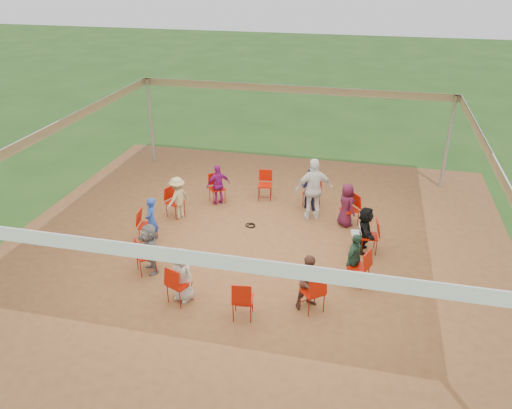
% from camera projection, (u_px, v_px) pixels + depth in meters
% --- Properties ---
extents(ground, '(80.00, 80.00, 0.00)m').
position_uv_depth(ground, '(256.00, 246.00, 12.93)').
color(ground, '#234916').
rests_on(ground, ground).
extents(dirt_patch, '(13.00, 13.00, 0.00)m').
position_uv_depth(dirt_patch, '(256.00, 246.00, 12.93)').
color(dirt_patch, brown).
rests_on(dirt_patch, ground).
extents(tent, '(10.33, 10.33, 3.00)m').
position_uv_depth(tent, '(256.00, 161.00, 11.87)').
color(tent, '#B2B2B7').
rests_on(tent, ground).
extents(chair_0, '(0.49, 0.48, 0.90)m').
position_uv_depth(chair_0, '(369.00, 236.00, 12.49)').
color(chair_0, '#B01202').
rests_on(chair_0, ground).
extents(chair_1, '(0.60, 0.60, 0.90)m').
position_uv_depth(chair_1, '(350.00, 210.00, 13.79)').
color(chair_1, '#B01202').
rests_on(chair_1, ground).
extents(chair_2, '(0.56, 0.57, 0.90)m').
position_uv_depth(chair_2, '(312.00, 193.00, 14.80)').
color(chair_2, '#B01202').
rests_on(chair_2, ground).
extents(chair_3, '(0.48, 0.49, 0.90)m').
position_uv_depth(chair_3, '(265.00, 185.00, 15.27)').
color(chair_3, '#B01202').
rests_on(chair_3, ground).
extents(chair_4, '(0.60, 0.60, 0.90)m').
position_uv_depth(chair_4, '(217.00, 189.00, 15.05)').
color(chair_4, '#B01202').
rests_on(chair_4, ground).
extents(chair_5, '(0.57, 0.56, 0.90)m').
position_uv_depth(chair_5, '(175.00, 202.00, 14.21)').
color(chair_5, '#B01202').
rests_on(chair_5, ground).
extents(chair_6, '(0.49, 0.48, 0.90)m').
position_uv_depth(chair_6, '(148.00, 226.00, 12.98)').
color(chair_6, '#B01202').
rests_on(chair_6, ground).
extents(chair_7, '(0.60, 0.60, 0.90)m').
position_uv_depth(chair_7, '(146.00, 256.00, 11.68)').
color(chair_7, '#B01202').
rests_on(chair_7, ground).
extents(chair_8, '(0.56, 0.57, 0.90)m').
position_uv_depth(chair_8, '(179.00, 284.00, 10.66)').
color(chair_8, '#B01202').
rests_on(chair_8, ground).
extents(chair_9, '(0.48, 0.49, 0.90)m').
position_uv_depth(chair_9, '(243.00, 299.00, 10.20)').
color(chair_9, '#B01202').
rests_on(chair_9, ground).
extents(chair_10, '(0.60, 0.60, 0.90)m').
position_uv_depth(chair_10, '(313.00, 292.00, 10.41)').
color(chair_10, '#B01202').
rests_on(chair_10, ground).
extents(chair_11, '(0.57, 0.56, 0.90)m').
position_uv_depth(chair_11, '(359.00, 267.00, 11.25)').
color(chair_11, '#B01202').
rests_on(chair_11, ground).
extents(person_seated_0, '(0.58, 1.20, 1.24)m').
position_uv_depth(person_seated_0, '(365.00, 230.00, 12.42)').
color(person_seated_0, black).
rests_on(person_seated_0, ground).
extents(person_seated_1, '(0.64, 0.69, 1.24)m').
position_uv_depth(person_seated_1, '(346.00, 205.00, 13.66)').
color(person_seated_1, '#461127').
rests_on(person_seated_1, ground).
extents(person_seated_2, '(0.69, 0.55, 1.24)m').
position_uv_depth(person_seated_2, '(310.00, 188.00, 14.64)').
color(person_seated_2, '#1E1B3E').
rests_on(person_seated_2, ground).
extents(person_seated_3, '(0.80, 0.74, 1.24)m').
position_uv_depth(person_seated_3, '(218.00, 185.00, 14.87)').
color(person_seated_3, '#84156D').
rests_on(person_seated_3, ground).
extents(person_seated_4, '(0.67, 0.89, 1.24)m').
position_uv_depth(person_seated_4, '(178.00, 198.00, 14.07)').
color(person_seated_4, tan).
rests_on(person_seated_4, ground).
extents(person_seated_5, '(0.36, 0.49, 1.24)m').
position_uv_depth(person_seated_5, '(151.00, 220.00, 12.89)').
color(person_seated_5, '#1F41A1').
rests_on(person_seated_5, ground).
extents(person_seated_6, '(1.04, 1.17, 1.24)m').
position_uv_depth(person_seated_6, '(150.00, 248.00, 11.64)').
color(person_seated_6, slate).
rests_on(person_seated_6, ground).
extents(person_seated_7, '(0.69, 0.54, 1.24)m').
position_uv_depth(person_seated_7, '(182.00, 275.00, 10.67)').
color(person_seated_7, '#B5B0A0').
rests_on(person_seated_7, ground).
extents(person_seated_8, '(0.69, 0.64, 1.24)m').
position_uv_depth(person_seated_8, '(310.00, 282.00, 10.43)').
color(person_seated_8, '#502E24').
rests_on(person_seated_8, ground).
extents(person_seated_9, '(0.62, 0.81, 1.24)m').
position_uv_depth(person_seated_9, '(354.00, 259.00, 11.24)').
color(person_seated_9, '#284B37').
rests_on(person_seated_9, ground).
extents(standing_person, '(1.19, 0.89, 1.81)m').
position_uv_depth(standing_person, '(314.00, 189.00, 13.90)').
color(standing_person, silver).
rests_on(standing_person, ground).
extents(cable_coil, '(0.29, 0.29, 0.03)m').
position_uv_depth(cable_coil, '(251.00, 226.00, 13.88)').
color(cable_coil, black).
rests_on(cable_coil, ground).
extents(laptop, '(0.29, 0.35, 0.22)m').
position_uv_depth(laptop, '(358.00, 231.00, 12.45)').
color(laptop, '#B7B7BC').
rests_on(laptop, ground).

